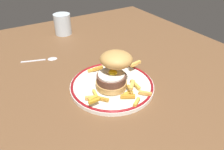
{
  "coord_description": "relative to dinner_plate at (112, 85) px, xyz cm",
  "views": [
    {
      "loc": [
        51.2,
        -32.12,
        40.03
      ],
      "look_at": [
        5.34,
        -4.19,
        4.6
      ],
      "focal_mm": 34.41,
      "sensor_mm": 36.0,
      "label": 1
    }
  ],
  "objects": [
    {
      "name": "ground_plane",
      "position": [
        -5.34,
        4.19,
        -2.84
      ],
      "size": [
        128.29,
        108.08,
        4.0
      ],
      "primitive_type": "cube",
      "color": "brown"
    },
    {
      "name": "dinner_plate",
      "position": [
        0.0,
        0.0,
        0.0
      ],
      "size": [
        25.85,
        25.85,
        1.6
      ],
      "color": "white",
      "rests_on": "ground_plane"
    },
    {
      "name": "burger",
      "position": [
        0.93,
        0.11,
        6.42
      ],
      "size": [
        13.83,
        13.79,
        11.43
      ],
      "color": "tan",
      "rests_on": "dinner_plate"
    },
    {
      "name": "fries_pile",
      "position": [
        3.12,
        0.82,
        1.74
      ],
      "size": [
        22.85,
        24.12,
        2.91
      ],
      "color": "gold",
      "rests_on": "dinner_plate"
    },
    {
      "name": "water_glass",
      "position": [
        -48.62,
        2.61,
        3.23
      ],
      "size": [
        7.74,
        7.74,
        9.51
      ],
      "color": "silver",
      "rests_on": "ground_plane"
    },
    {
      "name": "spoon",
      "position": [
        -27.83,
        -11.48,
        -0.48
      ],
      "size": [
        5.77,
        13.17,
        0.9
      ],
      "color": "silver",
      "rests_on": "ground_plane"
    }
  ]
}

